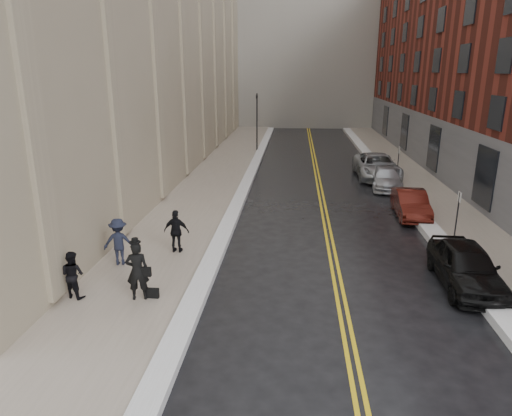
% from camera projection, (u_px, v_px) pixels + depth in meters
% --- Properties ---
extents(ground, '(160.00, 160.00, 0.00)m').
position_uv_depth(ground, '(259.00, 333.00, 12.95)').
color(ground, black).
rests_on(ground, ground).
extents(sidewalk_left, '(4.00, 64.00, 0.15)m').
position_uv_depth(sidewalk_left, '(208.00, 188.00, 28.55)').
color(sidewalk_left, gray).
rests_on(sidewalk_left, ground).
extents(sidewalk_right, '(3.00, 64.00, 0.15)m').
position_uv_depth(sidewalk_right, '(429.00, 193.00, 27.44)').
color(sidewalk_right, gray).
rests_on(sidewalk_right, ground).
extents(lane_stripe_a, '(0.12, 64.00, 0.01)m').
position_uv_depth(lane_stripe_a, '(318.00, 192.00, 28.01)').
color(lane_stripe_a, gold).
rests_on(lane_stripe_a, ground).
extents(lane_stripe_b, '(0.12, 64.00, 0.01)m').
position_uv_depth(lane_stripe_b, '(322.00, 192.00, 27.99)').
color(lane_stripe_b, gold).
rests_on(lane_stripe_b, ground).
extents(snow_ridge_left, '(0.70, 60.80, 0.26)m').
position_uv_depth(snow_ridge_left, '(244.00, 188.00, 28.35)').
color(snow_ridge_left, white).
rests_on(snow_ridge_left, ground).
extents(snow_ridge_right, '(0.85, 60.80, 0.30)m').
position_uv_depth(snow_ridge_right, '(398.00, 191.00, 27.57)').
color(snow_ridge_right, white).
rests_on(snow_ridge_right, ground).
extents(traffic_signal, '(0.18, 0.15, 5.20)m').
position_uv_depth(traffic_signal, '(257.00, 118.00, 40.87)').
color(traffic_signal, black).
rests_on(traffic_signal, ground).
extents(parking_sign_near, '(0.06, 0.35, 2.23)m').
position_uv_depth(parking_sign_near, '(458.00, 211.00, 19.53)').
color(parking_sign_near, black).
rests_on(parking_sign_near, ground).
extents(parking_sign_far, '(0.06, 0.35, 2.23)m').
position_uv_depth(parking_sign_far, '(398.00, 159.00, 30.97)').
color(parking_sign_far, black).
rests_on(parking_sign_far, ground).
extents(car_black, '(1.88, 4.48, 1.51)m').
position_uv_depth(car_black, '(466.00, 266.00, 15.56)').
color(car_black, black).
rests_on(car_black, ground).
extents(car_maroon, '(1.61, 4.15, 1.35)m').
position_uv_depth(car_maroon, '(411.00, 204.00, 23.08)').
color(car_maroon, '#49130D').
rests_on(car_maroon, ground).
extents(car_silver_near, '(2.21, 4.54, 1.27)m').
position_uv_depth(car_silver_near, '(386.00, 178.00, 28.78)').
color(car_silver_near, '#A7A8AE').
rests_on(car_silver_near, ground).
extents(car_silver_far, '(2.77, 5.93, 1.64)m').
position_uv_depth(car_silver_far, '(377.00, 166.00, 31.40)').
color(car_silver_far, '#A5A8AD').
rests_on(car_silver_far, ground).
extents(pedestrian_main, '(0.79, 0.61, 1.93)m').
position_uv_depth(pedestrian_main, '(137.00, 271.00, 14.31)').
color(pedestrian_main, black).
rests_on(pedestrian_main, sidewalk_left).
extents(pedestrian_a, '(0.90, 0.79, 1.56)m').
position_uv_depth(pedestrian_a, '(73.00, 274.00, 14.50)').
color(pedestrian_a, black).
rests_on(pedestrian_a, sidewalk_left).
extents(pedestrian_b, '(1.26, 0.87, 1.79)m').
position_uv_depth(pedestrian_b, '(119.00, 242.00, 16.97)').
color(pedestrian_b, black).
rests_on(pedestrian_b, sidewalk_left).
extents(pedestrian_c, '(1.04, 0.47, 1.74)m').
position_uv_depth(pedestrian_c, '(176.00, 231.00, 18.11)').
color(pedestrian_c, black).
rests_on(pedestrian_c, sidewalk_left).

